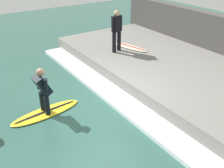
{
  "coord_description": "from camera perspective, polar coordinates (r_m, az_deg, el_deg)",
  "views": [
    {
      "loc": [
        -3.34,
        -5.53,
        4.24
      ],
      "look_at": [
        0.38,
        0.0,
        0.7
      ],
      "focal_mm": 42.0,
      "sensor_mm": 36.0,
      "label": 1
    }
  ],
  "objects": [
    {
      "name": "surfer_waiting_near",
      "position": [
        10.24,
        1.03,
        11.92
      ],
      "size": [
        0.53,
        0.32,
        1.61
      ],
      "color": "black",
      "rests_on": "concrete_ledge"
    },
    {
      "name": "surfboard_riding",
      "position": [
        7.73,
        -14.16,
        -6.0
      ],
      "size": [
        2.1,
        0.76,
        0.07
      ],
      "color": "yellow",
      "rests_on": "ground_plane"
    },
    {
      "name": "concrete_ledge",
      "position": [
        9.47,
        14.51,
        2.12
      ],
      "size": [
        4.4,
        10.89,
        0.5
      ],
      "primitive_type": "cube",
      "color": "slate",
      "rests_on": "ground_plane"
    },
    {
      "name": "surfboard_waiting_near",
      "position": [
        10.93,
        3.95,
        8.08
      ],
      "size": [
        0.87,
        1.74,
        0.07
      ],
      "color": "beige",
      "rests_on": "concrete_ledge"
    },
    {
      "name": "surfer_riding",
      "position": [
        7.34,
        -14.85,
        -0.99
      ],
      "size": [
        0.48,
        0.63,
        1.34
      ],
      "color": "black",
      "rests_on": "surfboard_riding"
    },
    {
      "name": "ground_plane",
      "position": [
        7.73,
        -2.32,
        -5.32
      ],
      "size": [
        28.0,
        28.0,
        0.0
      ],
      "primitive_type": "plane",
      "color": "#2D564C"
    },
    {
      "name": "wave_foam_crest",
      "position": [
        8.0,
        1.7,
        -3.51
      ],
      "size": [
        0.75,
        10.34,
        0.12
      ],
      "primitive_type": "cube",
      "color": "silver",
      "rests_on": "ground_plane"
    }
  ]
}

